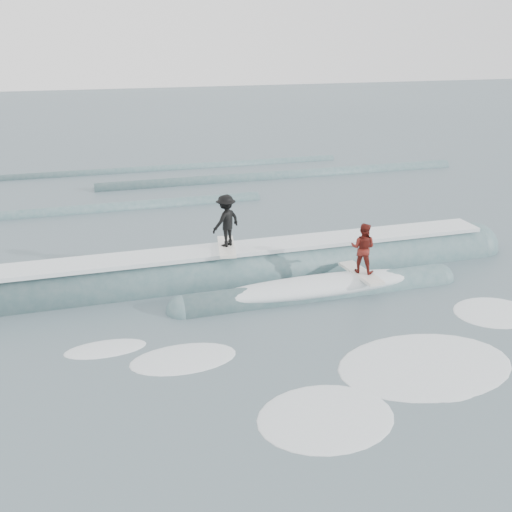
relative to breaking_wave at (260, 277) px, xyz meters
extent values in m
plane|color=#3F505D|center=(-0.31, -4.03, -0.05)|extent=(160.00, 160.00, 0.00)
cylinder|color=#3B5F64|center=(-0.31, 0.38, -0.05)|extent=(18.55, 1.93, 1.93)
sphere|color=#3B5F64|center=(8.96, 0.38, -0.05)|extent=(1.93, 1.93, 1.93)
cylinder|color=#3B5F64|center=(1.49, -1.82, -0.05)|extent=(9.00, 1.06, 1.06)
sphere|color=#3B5F64|center=(-3.01, -1.82, -0.05)|extent=(1.06, 1.06, 1.06)
sphere|color=#3B5F64|center=(5.99, -1.82, -0.05)|extent=(1.06, 1.06, 1.06)
cube|color=white|center=(-0.31, 0.38, 0.99)|extent=(18.00, 1.30, 0.14)
ellipsoid|color=white|center=(1.49, -1.82, 0.25)|extent=(7.60, 1.30, 0.60)
cube|color=silver|center=(-1.08, 0.38, 1.11)|extent=(0.90, 2.07, 0.10)
imported|color=black|center=(-1.08, 0.38, 2.05)|extent=(1.33, 1.18, 1.79)
cube|color=silver|center=(2.98, -1.82, 0.53)|extent=(0.75, 2.04, 0.10)
imported|color=#5C1711|center=(2.98, -1.82, 1.42)|extent=(1.04, 1.01, 1.69)
ellipsoid|color=white|center=(6.15, -4.56, -0.05)|extent=(2.62, 1.79, 0.10)
ellipsoid|color=white|center=(-3.47, -4.52, -0.05)|extent=(2.33, 1.59, 0.10)
ellipsoid|color=white|center=(2.43, -7.09, -0.05)|extent=(2.66, 1.81, 0.10)
ellipsoid|color=white|center=(-0.83, -7.87, -0.05)|extent=(3.11, 2.12, 0.10)
ellipsoid|color=white|center=(-5.42, -3.42, -0.05)|extent=(1.82, 1.24, 0.10)
ellipsoid|color=white|center=(2.49, -6.59, -0.05)|extent=(3.86, 2.63, 0.10)
cylinder|color=#3B5F64|center=(-8.08, 9.97, -0.05)|extent=(22.00, 0.70, 0.70)
cylinder|color=#3B5F64|center=(5.78, 13.97, -0.05)|extent=(22.00, 0.80, 0.80)
cylinder|color=#3B5F64|center=(-0.42, 17.97, -0.05)|extent=(22.00, 0.60, 0.60)
camera|label=1|loc=(-5.30, -17.54, 7.97)|focal=40.00mm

